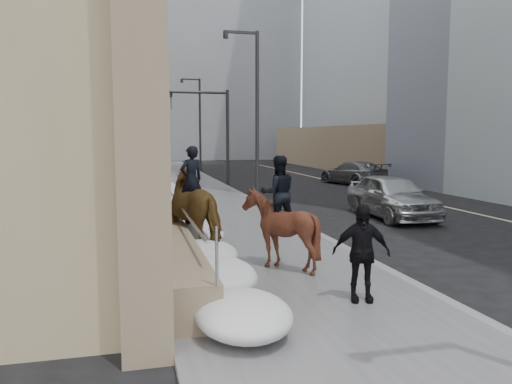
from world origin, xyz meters
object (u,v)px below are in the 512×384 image
pedestrian (361,253)px  car_silver (392,196)px  car_grey (353,173)px  mounted_horse_right (280,223)px  mounted_horse_left (200,209)px

pedestrian → car_silver: bearing=72.6°
pedestrian → car_silver: 10.60m
car_silver → car_grey: 13.12m
car_silver → pedestrian: bearing=-119.9°
pedestrian → car_grey: bearing=80.1°
mounted_horse_right → car_grey: mounted_horse_right is taller
mounted_horse_right → car_silver: mounted_horse_right is taller
pedestrian → car_silver: (5.66, 8.97, -0.17)m
mounted_horse_left → car_silver: 9.24m
mounted_horse_left → car_silver: (8.02, 4.58, -0.43)m
car_silver → car_grey: size_ratio=0.96×
mounted_horse_left → car_grey: mounted_horse_left is taller
mounted_horse_right → car_silver: bearing=-133.1°
pedestrian → car_grey: size_ratio=0.35×
mounted_horse_left → car_grey: bearing=-149.4°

